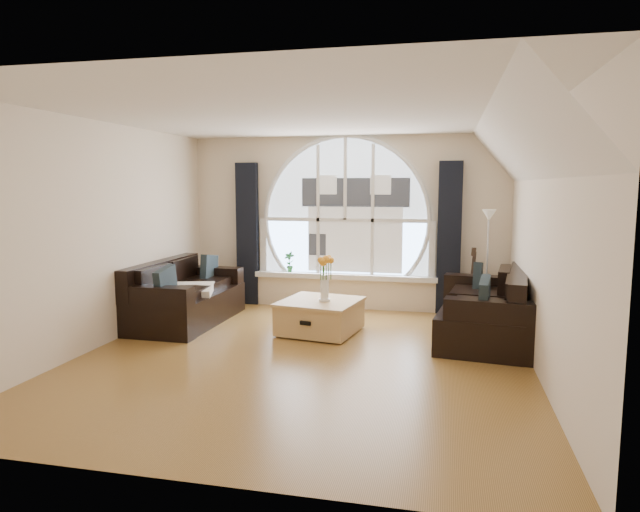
{
  "coord_description": "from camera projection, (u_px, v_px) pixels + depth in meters",
  "views": [
    {
      "loc": [
        1.54,
        -5.91,
        1.94
      ],
      "look_at": [
        0.0,
        0.9,
        1.05
      ],
      "focal_mm": 31.25,
      "sensor_mm": 36.0,
      "label": 1
    }
  ],
  "objects": [
    {
      "name": "ground",
      "position": [
        303.0,
        358.0,
        6.3
      ],
      "size": [
        5.0,
        5.5,
        0.01
      ],
      "primitive_type": "cube",
      "color": "brown",
      "rests_on": "ground"
    },
    {
      "name": "ceiling",
      "position": [
        302.0,
        114.0,
        5.96
      ],
      "size": [
        5.0,
        5.5,
        0.01
      ],
      "primitive_type": "cube",
      "color": "silver",
      "rests_on": "ground"
    },
    {
      "name": "wall_back",
      "position": [
        346.0,
        223.0,
        8.79
      ],
      "size": [
        5.0,
        0.01,
        2.7
      ],
      "primitive_type": "cube",
      "color": "beige",
      "rests_on": "ground"
    },
    {
      "name": "wall_front",
      "position": [
        191.0,
        280.0,
        3.47
      ],
      "size": [
        5.0,
        0.01,
        2.7
      ],
      "primitive_type": "cube",
      "color": "beige",
      "rests_on": "ground"
    },
    {
      "name": "wall_left",
      "position": [
        101.0,
        235.0,
        6.68
      ],
      "size": [
        0.01,
        5.5,
        2.7
      ],
      "primitive_type": "cube",
      "color": "beige",
      "rests_on": "ground"
    },
    {
      "name": "wall_right",
      "position": [
        543.0,
        244.0,
        5.58
      ],
      "size": [
        0.01,
        5.5,
        2.7
      ],
      "primitive_type": "cube",
      "color": "beige",
      "rests_on": "ground"
    },
    {
      "name": "attic_slope",
      "position": [
        516.0,
        144.0,
        5.52
      ],
      "size": [
        0.92,
        5.5,
        0.72
      ],
      "primitive_type": "cube",
      "color": "silver",
      "rests_on": "ground"
    },
    {
      "name": "arched_window",
      "position": [
        346.0,
        205.0,
        8.73
      ],
      "size": [
        2.6,
        0.06,
        2.15
      ],
      "primitive_type": "cube",
      "color": "silver",
      "rests_on": "wall_back"
    },
    {
      "name": "window_sill",
      "position": [
        344.0,
        276.0,
        8.8
      ],
      "size": [
        2.9,
        0.22,
        0.08
      ],
      "primitive_type": "cube",
      "color": "white",
      "rests_on": "wall_back"
    },
    {
      "name": "window_frame",
      "position": [
        345.0,
        206.0,
        8.7
      ],
      "size": [
        2.76,
        0.08,
        2.15
      ],
      "primitive_type": "cube",
      "color": "white",
      "rests_on": "wall_back"
    },
    {
      "name": "neighbor_house",
      "position": [
        355.0,
        214.0,
        8.7
      ],
      "size": [
        1.7,
        0.02,
        1.5
      ],
      "primitive_type": "cube",
      "color": "silver",
      "rests_on": "wall_back"
    },
    {
      "name": "curtain_left",
      "position": [
        248.0,
        234.0,
        9.05
      ],
      "size": [
        0.35,
        0.12,
        2.3
      ],
      "primitive_type": "cube",
      "color": "black",
      "rests_on": "ground"
    },
    {
      "name": "curtain_right",
      "position": [
        449.0,
        238.0,
        8.35
      ],
      "size": [
        0.35,
        0.12,
        2.3
      ],
      "primitive_type": "cube",
      "color": "black",
      "rests_on": "ground"
    },
    {
      "name": "sofa_left",
      "position": [
        187.0,
        295.0,
        7.87
      ],
      "size": [
        1.02,
        1.98,
        0.87
      ],
      "primitive_type": "cube",
      "rotation": [
        0.0,
        0.0,
        -0.02
      ],
      "color": "black",
      "rests_on": "ground"
    },
    {
      "name": "sofa_right",
      "position": [
        484.0,
        308.0,
        7.0
      ],
      "size": [
        1.24,
        2.09,
        0.88
      ],
      "primitive_type": "cube",
      "rotation": [
        0.0,
        0.0,
        -0.13
      ],
      "color": "black",
      "rests_on": "ground"
    },
    {
      "name": "coffee_chest",
      "position": [
        320.0,
        315.0,
        7.34
      ],
      "size": [
        1.12,
        1.12,
        0.48
      ],
      "primitive_type": "cube",
      "rotation": [
        0.0,
        0.0,
        -0.17
      ],
      "color": "tan",
      "rests_on": "ground"
    },
    {
      "name": "throw_blanket",
      "position": [
        192.0,
        290.0,
        7.71
      ],
      "size": [
        0.68,
        0.68,
        0.1
      ],
      "primitive_type": "cube",
      "rotation": [
        0.0,
        0.0,
        0.28
      ],
      "color": "silver",
      "rests_on": "sofa_left"
    },
    {
      "name": "vase_flowers",
      "position": [
        325.0,
        272.0,
        7.23
      ],
      "size": [
        0.24,
        0.24,
        0.7
      ],
      "primitive_type": "cube",
      "color": "white",
      "rests_on": "coffee_chest"
    },
    {
      "name": "floor_lamp",
      "position": [
        487.0,
        265.0,
        7.97
      ],
      "size": [
        0.24,
        0.24,
        1.6
      ],
      "primitive_type": "cube",
      "color": "#B2B2B2",
      "rests_on": "ground"
    },
    {
      "name": "guitar",
      "position": [
        472.0,
        283.0,
        8.07
      ],
      "size": [
        0.42,
        0.35,
        1.06
      ],
      "primitive_type": "cube",
      "rotation": [
        0.0,
        0.0,
        -0.37
      ],
      "color": "brown",
      "rests_on": "ground"
    },
    {
      "name": "potted_plant",
      "position": [
        289.0,
        262.0,
        8.97
      ],
      "size": [
        0.2,
        0.16,
        0.33
      ],
      "primitive_type": "imported",
      "rotation": [
        0.0,
        0.0,
        -0.27
      ],
      "color": "#1E6023",
      "rests_on": "window_sill"
    }
  ]
}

